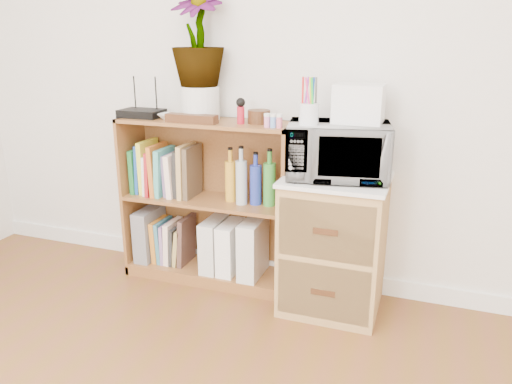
% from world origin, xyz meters
% --- Properties ---
extents(skirting_board, '(4.00, 0.02, 0.10)m').
position_xyz_m(skirting_board, '(0.00, 2.24, 0.05)').
color(skirting_board, white).
rests_on(skirting_board, ground).
extents(bookshelf, '(1.00, 0.30, 0.95)m').
position_xyz_m(bookshelf, '(-0.35, 2.10, 0.47)').
color(bookshelf, brown).
rests_on(bookshelf, ground).
extents(wicker_unit, '(0.50, 0.45, 0.70)m').
position_xyz_m(wicker_unit, '(0.40, 2.02, 0.35)').
color(wicker_unit, '#9E7542').
rests_on(wicker_unit, ground).
extents(microwave, '(0.54, 0.42, 0.27)m').
position_xyz_m(microwave, '(0.40, 2.02, 0.86)').
color(microwave, silver).
rests_on(microwave, wicker_unit).
extents(pen_cup, '(0.09, 0.09, 0.10)m').
position_xyz_m(pen_cup, '(0.27, 1.93, 1.04)').
color(pen_cup, silver).
rests_on(pen_cup, microwave).
extents(small_appliance, '(0.23, 0.19, 0.18)m').
position_xyz_m(small_appliance, '(0.48, 2.07, 1.08)').
color(small_appliance, white).
rests_on(small_appliance, microwave).
extents(router, '(0.24, 0.16, 0.04)m').
position_xyz_m(router, '(-0.74, 2.08, 0.97)').
color(router, black).
rests_on(router, bookshelf).
extents(white_bowl, '(0.13, 0.13, 0.03)m').
position_xyz_m(white_bowl, '(-0.55, 2.07, 0.97)').
color(white_bowl, silver).
rests_on(white_bowl, bookshelf).
extents(plant_pot, '(0.21, 0.21, 0.18)m').
position_xyz_m(plant_pot, '(-0.39, 2.12, 1.04)').
color(plant_pot, silver).
rests_on(plant_pot, bookshelf).
extents(potted_plant, '(0.28, 0.28, 0.51)m').
position_xyz_m(potted_plant, '(-0.39, 2.12, 1.38)').
color(potted_plant, '#388033').
rests_on(potted_plant, plant_pot).
extents(trinket_box, '(0.28, 0.07, 0.05)m').
position_xyz_m(trinket_box, '(-0.38, 2.00, 0.97)').
color(trinket_box, '#35200E').
rests_on(trinket_box, bookshelf).
extents(kokeshi_doll, '(0.04, 0.04, 0.09)m').
position_xyz_m(kokeshi_doll, '(-0.13, 2.06, 1.00)').
color(kokeshi_doll, '#B01527').
rests_on(kokeshi_doll, bookshelf).
extents(wooden_bowl, '(0.12, 0.12, 0.07)m').
position_xyz_m(wooden_bowl, '(-0.04, 2.11, 0.98)').
color(wooden_bowl, '#351F0E').
rests_on(wooden_bowl, bookshelf).
extents(paint_jars, '(0.12, 0.04, 0.06)m').
position_xyz_m(paint_jars, '(0.07, 2.01, 0.98)').
color(paint_jars, pink).
rests_on(paint_jars, bookshelf).
extents(file_box, '(0.09, 0.25, 0.31)m').
position_xyz_m(file_box, '(-0.76, 2.10, 0.23)').
color(file_box, slate).
rests_on(file_box, bookshelf).
extents(magazine_holder_left, '(0.10, 0.24, 0.31)m').
position_xyz_m(magazine_holder_left, '(-0.31, 2.09, 0.22)').
color(magazine_holder_left, silver).
rests_on(magazine_holder_left, bookshelf).
extents(magazine_holder_mid, '(0.09, 0.24, 0.30)m').
position_xyz_m(magazine_holder_mid, '(-0.21, 2.09, 0.22)').
color(magazine_holder_mid, white).
rests_on(magazine_holder_mid, bookshelf).
extents(magazine_holder_right, '(0.11, 0.27, 0.33)m').
position_xyz_m(magazine_holder_right, '(-0.07, 2.09, 0.24)').
color(magazine_holder_right, silver).
rests_on(magazine_holder_right, bookshelf).
extents(cookbooks, '(0.38, 0.20, 0.31)m').
position_xyz_m(cookbooks, '(-0.62, 2.10, 0.64)').
color(cookbooks, '#1C6B2E').
rests_on(cookbooks, bookshelf).
extents(liquor_bottles, '(0.29, 0.07, 0.31)m').
position_xyz_m(liquor_bottles, '(-0.09, 2.10, 0.65)').
color(liquor_bottles, gold).
rests_on(liquor_bottles, bookshelf).
extents(lower_books, '(0.23, 0.19, 0.30)m').
position_xyz_m(lower_books, '(-0.59, 2.10, 0.20)').
color(lower_books, orange).
rests_on(lower_books, bookshelf).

